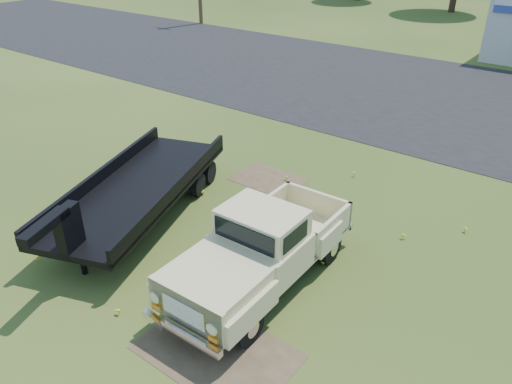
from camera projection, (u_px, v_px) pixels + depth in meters
ground at (250, 252)px, 12.61m from camera, size 140.00×140.00×0.00m
asphalt_lot at (449, 100)px, 23.07m from camera, size 90.00×14.00×0.02m
dirt_patch_a at (217, 352)px, 9.73m from camera, size 3.00×2.00×0.01m
dirt_patch_b at (268, 179)px, 16.11m from camera, size 2.20×1.60×0.01m
vintage_pickup_truck at (262, 248)px, 11.09m from camera, size 2.22×5.46×1.97m
flatbed_trailer at (138, 184)px, 13.71m from camera, size 4.78×7.73×2.00m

